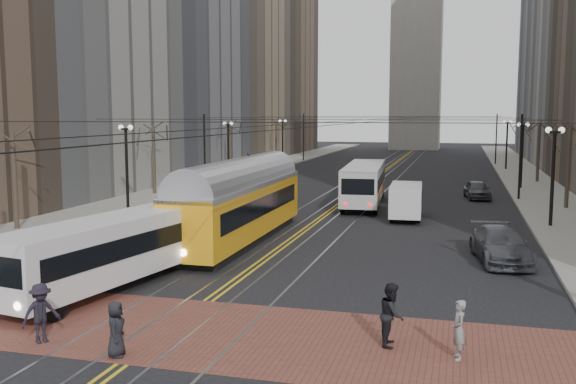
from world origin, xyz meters
The scene contains 21 objects.
ground centered at (0.00, 0.00, 0.00)m, with size 260.00×260.00×0.00m, color black.
sidewalk_left centered at (-15.00, 45.00, 0.07)m, with size 5.00×140.00×0.15m, color gray.
sidewalk_right centered at (15.00, 45.00, 0.07)m, with size 5.00×140.00×0.15m, color gray.
crosswalk_band centered at (0.00, -4.00, 0.01)m, with size 25.00×6.00×0.01m, color brown.
streetcar_rails centered at (0.00, 45.00, 0.00)m, with size 4.80×130.00×0.02m, color gray.
centre_lines centered at (0.00, 45.00, 0.01)m, with size 0.42×130.00×0.01m, color gold.
building_left_mid centered at (-25.50, 46.00, 17.00)m, with size 16.00×20.00×34.00m, color slate.
building_left_far centered at (-25.50, 86.00, 20.00)m, with size 16.00×20.00×40.00m, color brown.
lamp_posts centered at (0.00, 28.75, 2.80)m, with size 27.60×57.20×5.60m.
street_trees centered at (0.00, 35.25, 2.80)m, with size 31.68×53.28×5.60m.
trolley_wires centered at (0.00, 34.83, 3.77)m, with size 25.96×120.00×6.60m.
transit_bus centered at (-4.13, 0.00, 1.36)m, with size 2.27×10.88×2.72m, color silver.
streetcar centered at (-2.50, 9.54, 1.68)m, with size 2.64×14.21×3.35m, color #F6A815.
rear_bus centered at (1.80, 24.56, 1.48)m, with size 2.47×11.38×2.97m, color #BCBCBC.
cargo_van centered at (5.27, 18.87, 1.10)m, with size 1.91×4.97×2.20m, color silver.
sedan_grey centered at (9.84, 30.33, 0.72)m, with size 1.70×4.23×1.44m, color #414349.
sedan_parked centered at (10.38, 8.19, 0.77)m, with size 2.15×5.28×1.53m, color #414449.
pedestrian_a centered at (-0.44, -6.50, 0.78)m, with size 0.75×0.49×1.54m, color black.
pedestrian_b centered at (8.61, -4.27, 0.83)m, with size 0.60×0.39×1.64m, color gray.
pedestrian_c centered at (6.76, -3.68, 0.92)m, with size 0.88×0.69×1.82m, color black.
pedestrian_d centered at (-3.09, -6.11, 0.89)m, with size 1.13×0.65×1.75m, color black.
Camera 1 is at (8.52, -21.61, 6.62)m, focal length 40.00 mm.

